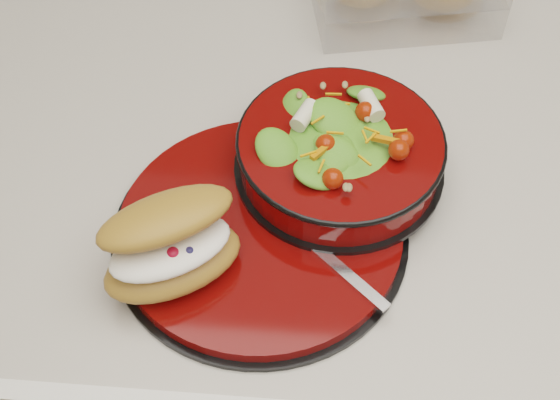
# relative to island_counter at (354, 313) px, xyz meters

# --- Properties ---
(island_counter) EXTENTS (1.24, 0.74, 0.90)m
(island_counter) POSITION_rel_island_counter_xyz_m (0.00, 0.00, 0.00)
(island_counter) COLOR white
(island_counter) RESTS_ON ground
(dinner_plate) EXTENTS (0.32, 0.32, 0.02)m
(dinner_plate) POSITION_rel_island_counter_xyz_m (-0.13, -0.16, 0.46)
(dinner_plate) COLOR black
(dinner_plate) RESTS_ON island_counter
(salad_bowl) EXTENTS (0.24, 0.24, 0.10)m
(salad_bowl) POSITION_rel_island_counter_xyz_m (-0.05, -0.08, 0.50)
(salad_bowl) COLOR black
(salad_bowl) RESTS_ON dinner_plate
(croissant) EXTENTS (0.16, 0.15, 0.09)m
(croissant) POSITION_rel_island_counter_xyz_m (-0.21, -0.22, 0.51)
(croissant) COLOR #A67832
(croissant) RESTS_ON dinner_plate
(fork) EXTENTS (0.14, 0.13, 0.00)m
(fork) POSITION_rel_island_counter_xyz_m (-0.06, -0.19, 0.47)
(fork) COLOR silver
(fork) RESTS_ON dinner_plate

